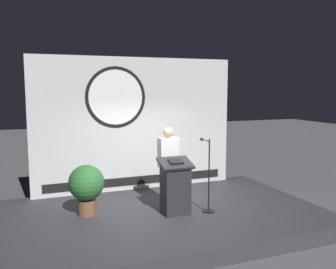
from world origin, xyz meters
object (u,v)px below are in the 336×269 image
speaker_person (168,166)px  potted_plant (86,185)px  microphone_stand (208,186)px  podium (175,187)px

speaker_person → potted_plant: bearing=176.9°
microphone_stand → podium: bearing=171.2°
microphone_stand → potted_plant: (-2.32, 0.68, 0.08)m
podium → potted_plant: (-1.65, 0.57, 0.06)m
podium → potted_plant: 1.75m
potted_plant → microphone_stand: bearing=-16.2°
podium → speaker_person: (0.04, 0.48, 0.32)m
speaker_person → potted_plant: speaker_person is taller
speaker_person → podium: bearing=-94.2°
podium → speaker_person: bearing=85.8°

